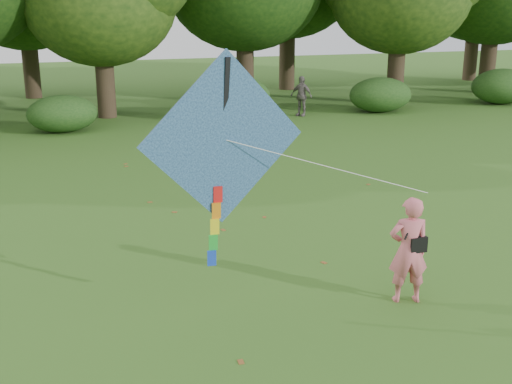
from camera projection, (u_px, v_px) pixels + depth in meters
name	position (u px, v px, depth m)	size (l,w,h in m)	color
ground	(369.00, 304.00, 10.58)	(100.00, 100.00, 0.00)	#265114
man_kite_flyer	(409.00, 250.00, 10.46)	(0.66, 0.43, 1.81)	#D3636F
bystander_right	(301.00, 96.00, 28.22)	(1.03, 0.43, 1.76)	slate
crossbody_bag	(416.00, 243.00, 10.43)	(0.43, 0.20, 0.71)	black
flying_kite	(224.00, 142.00, 9.64)	(4.51, 0.96, 3.38)	#285BB1
shrub_band	(145.00, 104.00, 26.09)	(39.15, 3.22, 1.88)	#264919
fallen_leaves	(228.00, 205.00, 15.79)	(6.19, 12.21, 0.01)	brown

